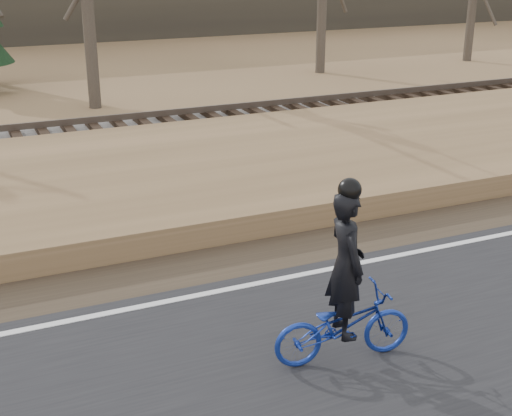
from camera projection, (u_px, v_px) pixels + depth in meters
name	position (u px, v px, depth m)	size (l,w,h in m)	color
ground	(499.00, 245.00, 11.66)	(120.00, 120.00, 0.00)	#926E4A
edge_line	(491.00, 237.00, 11.81)	(120.00, 0.12, 0.01)	silver
shoulder	(452.00, 219.00, 12.69)	(120.00, 1.60, 0.04)	#473A2B
embankment	(363.00, 164.00, 15.19)	(120.00, 5.00, 0.44)	#926E4A
ballast	(285.00, 125.00, 18.44)	(120.00, 3.00, 0.45)	slate
railroad	(285.00, 113.00, 18.33)	(120.00, 2.40, 0.29)	black
cyclist	(344.00, 303.00, 8.12)	(1.73, 0.79, 2.23)	navy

